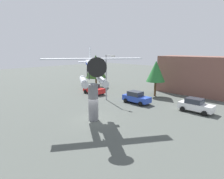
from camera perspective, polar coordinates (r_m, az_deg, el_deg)
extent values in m
plane|color=#4C514C|center=(22.81, -5.29, -8.69)|extent=(140.00, 140.00, 0.00)
cylinder|color=slate|center=(22.19, -5.38, -3.71)|extent=(1.10, 1.10, 4.11)
cylinder|color=silver|center=(21.60, -8.14, 2.33)|extent=(4.35, 3.30, 0.70)
cylinder|color=#333338|center=(20.34, -6.58, 4.08)|extent=(0.14, 0.14, 0.90)
cylinder|color=#333338|center=(22.71, -7.13, 4.84)|extent=(0.14, 0.14, 0.90)
cylinder|color=silver|center=(21.81, -2.89, 2.52)|extent=(4.35, 3.30, 0.70)
cylinder|color=#333338|center=(20.45, -3.79, 4.17)|extent=(0.14, 0.14, 0.90)
cylinder|color=#333338|center=(22.81, -4.61, 4.92)|extent=(0.14, 0.14, 0.90)
cylinder|color=silver|center=(21.48, -5.60, 7.18)|extent=(5.73, 4.43, 1.10)
cube|color=#193399|center=(21.28, -5.54, 7.14)|extent=(4.22, 3.40, 0.20)
cone|color=#262628|center=(18.26, -4.51, 6.44)|extent=(1.08, 1.12, 0.88)
cylinder|color=black|center=(17.86, -4.35, 6.34)|extent=(1.06, 1.50, 1.80)
cube|color=silver|center=(21.04, -5.51, 8.75)|extent=(6.81, 9.19, 0.12)
cube|color=silver|center=(24.25, -6.31, 7.88)|extent=(2.17, 2.70, 0.10)
cube|color=silver|center=(24.21, -6.37, 10.48)|extent=(0.81, 0.61, 1.30)
cube|color=red|center=(35.66, -5.19, -0.10)|extent=(4.20, 1.70, 0.80)
cube|color=#2D333D|center=(35.70, -5.48, 1.09)|extent=(2.00, 1.56, 0.64)
cylinder|color=black|center=(34.17, -4.83, -1.29)|extent=(0.64, 0.22, 0.64)
cylinder|color=black|center=(35.35, -2.64, -0.83)|extent=(0.64, 0.22, 0.64)
cylinder|color=black|center=(36.19, -7.66, -0.63)|extent=(0.64, 0.22, 0.64)
cylinder|color=black|center=(37.31, -5.50, -0.21)|extent=(0.64, 0.22, 0.64)
cube|color=#2847B7|center=(29.56, 7.04, -2.56)|extent=(4.20, 1.70, 0.80)
cube|color=#2D333D|center=(29.54, 6.69, -1.13)|extent=(2.00, 1.56, 0.64)
cylinder|color=black|center=(28.19, 8.12, -4.13)|extent=(0.64, 0.22, 0.64)
cylinder|color=black|center=(29.62, 10.16, -3.43)|extent=(0.64, 0.22, 0.64)
cylinder|color=black|center=(29.78, 3.90, -3.19)|extent=(0.64, 0.22, 0.64)
cylinder|color=black|center=(31.14, 6.03, -2.57)|extent=(0.64, 0.22, 0.64)
cube|color=white|center=(27.40, 22.92, -4.53)|extent=(4.20, 1.70, 0.80)
cube|color=#2D333D|center=(27.30, 22.55, -2.99)|extent=(2.00, 1.56, 0.64)
cylinder|color=black|center=(26.26, 24.89, -6.28)|extent=(0.64, 0.22, 0.64)
cylinder|color=black|center=(27.92, 26.12, -5.37)|extent=(0.64, 0.22, 0.64)
cylinder|color=black|center=(27.18, 19.51, -5.28)|extent=(0.64, 0.22, 0.64)
cylinder|color=black|center=(28.78, 21.01, -4.47)|extent=(0.64, 0.22, 0.64)
cylinder|color=gray|center=(30.87, -1.69, 3.38)|extent=(0.18, 0.18, 7.01)
cylinder|color=gray|center=(30.01, -0.64, 9.68)|extent=(1.60, 0.12, 0.12)
cube|color=silver|center=(29.53, 0.34, 9.56)|extent=(0.50, 0.28, 0.20)
cube|color=brown|center=(38.73, 22.84, 3.86)|extent=(12.24, 6.10, 6.63)
cylinder|color=brown|center=(42.02, -4.57, 2.05)|extent=(0.36, 0.36, 1.99)
cone|color=#335B23|center=(41.61, -4.64, 6.61)|extent=(4.24, 4.24, 4.72)
cylinder|color=brown|center=(34.49, 12.23, 0.20)|extent=(0.36, 0.36, 2.51)
cone|color=#287033|center=(34.05, 12.45, 5.13)|extent=(3.12, 3.12, 3.46)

